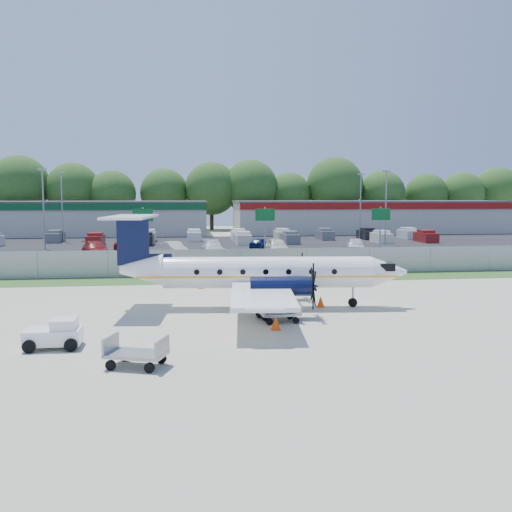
{
  "coord_description": "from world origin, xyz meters",
  "views": [
    {
      "loc": [
        -4.46,
        -28.77,
        5.98
      ],
      "look_at": [
        0.0,
        6.0,
        2.3
      ],
      "focal_mm": 40.0,
      "sensor_mm": 36.0,
      "label": 1
    }
  ],
  "objects": [
    {
      "name": "sign_mid",
      "position": [
        3.0,
        22.91,
        3.61
      ],
      "size": [
        1.8,
        0.26,
        5.0
      ],
      "color": "gray",
      "rests_on": "ground"
    },
    {
      "name": "parked_car_f",
      "position": [
        -10.64,
        35.36,
        0.0
      ],
      "size": [
        2.45,
        5.25,
        1.45
      ],
      "primitive_type": "imported",
      "rotation": [
        0.0,
        0.0,
        3.14
      ],
      "color": "maroon",
      "rests_on": "ground"
    },
    {
      "name": "cone_nose",
      "position": [
        2.9,
        1.02,
        0.29
      ],
      "size": [
        0.43,
        0.43,
        0.61
      ],
      "color": "#ED4907",
      "rests_on": "ground"
    },
    {
      "name": "light_pole_ne",
      "position": [
        20.0,
        38.0,
        5.23
      ],
      "size": [
        0.9,
        0.35,
        9.09
      ],
      "color": "gray",
      "rests_on": "ground"
    },
    {
      "name": "cone_starboard_wing",
      "position": [
        -3.37,
        8.0,
        0.29
      ],
      "size": [
        0.43,
        0.43,
        0.61
      ],
      "color": "#ED4907",
      "rests_on": "ground"
    },
    {
      "name": "grass_verge",
      "position": [
        0.0,
        12.0,
        0.01
      ],
      "size": [
        170.0,
        4.0,
        0.02
      ],
      "primitive_type": "cube",
      "color": "#2D561E",
      "rests_on": "ground"
    },
    {
      "name": "parked_car_b",
      "position": [
        -5.42,
        29.59,
        0.0
      ],
      "size": [
        2.96,
        4.43,
        1.38
      ],
      "primitive_type": "imported",
      "rotation": [
        0.0,
        0.0,
        0.39
      ],
      "color": "beige",
      "rests_on": "ground"
    },
    {
      "name": "light_pole_nw",
      "position": [
        -20.0,
        38.0,
        5.23
      ],
      "size": [
        0.9,
        0.35,
        9.09
      ],
      "color": "gray",
      "rests_on": "ground"
    },
    {
      "name": "access_road",
      "position": [
        0.0,
        19.0,
        0.01
      ],
      "size": [
        170.0,
        8.0,
        0.02
      ],
      "primitive_type": "cube",
      "color": "black",
      "rests_on": "ground"
    },
    {
      "name": "building_east",
      "position": [
        26.0,
        61.98,
        2.63
      ],
      "size": [
        44.4,
        12.4,
        5.24
      ],
      "color": "#BCB6A9",
      "rests_on": "ground"
    },
    {
      "name": "cone_port_wing",
      "position": [
        -0.38,
        -3.92,
        0.29
      ],
      "size": [
        0.43,
        0.43,
        0.62
      ],
      "color": "#ED4907",
      "rests_on": "ground"
    },
    {
      "name": "parking_lot",
      "position": [
        0.0,
        40.0,
        0.01
      ],
      "size": [
        170.0,
        32.0,
        0.02
      ],
      "primitive_type": "cube",
      "color": "black",
      "rests_on": "ground"
    },
    {
      "name": "parked_car_g",
      "position": [
        4.08,
        35.22,
        0.0
      ],
      "size": [
        2.85,
        4.14,
        1.31
      ],
      "primitive_type": "imported",
      "rotation": [
        0.0,
        0.0,
        2.76
      ],
      "color": "navy",
      "rests_on": "ground"
    },
    {
      "name": "baggage_cart_near",
      "position": [
        0.07,
        -2.42,
        0.44
      ],
      "size": [
        1.92,
        1.26,
        0.96
      ],
      "color": "gray",
      "rests_on": "ground"
    },
    {
      "name": "light_pole_se",
      "position": [
        20.0,
        48.0,
        5.23
      ],
      "size": [
        0.9,
        0.35,
        9.09
      ],
      "color": "gray",
      "rests_on": "ground"
    },
    {
      "name": "aircraft",
      "position": [
        -0.34,
        1.27,
        1.91
      ],
      "size": [
        16.12,
        15.87,
        4.96
      ],
      "color": "white",
      "rests_on": "ground"
    },
    {
      "name": "ground",
      "position": [
        0.0,
        0.0,
        0.0
      ],
      "size": [
        170.0,
        170.0,
        0.0
      ],
      "primitive_type": "plane",
      "color": "#BAB59D",
      "rests_on": "ground"
    },
    {
      "name": "far_parking_rows",
      "position": [
        0.0,
        45.0,
        0.0
      ],
      "size": [
        56.0,
        10.0,
        1.6
      ],
      "primitive_type": null,
      "color": "gray",
      "rests_on": "ground"
    },
    {
      "name": "parked_car_e",
      "position": [
        13.76,
        29.79,
        0.0
      ],
      "size": [
        2.91,
        4.91,
        1.57
      ],
      "primitive_type": "imported",
      "rotation": [
        0.0,
        0.0,
        -0.24
      ],
      "color": "silver",
      "rests_on": "ground"
    },
    {
      "name": "perimeter_fence",
      "position": [
        0.0,
        14.0,
        1.0
      ],
      "size": [
        120.0,
        0.06,
        1.99
      ],
      "color": "gray",
      "rests_on": "ground"
    },
    {
      "name": "baggage_cart_far",
      "position": [
        -6.15,
        -8.86,
        0.5
      ],
      "size": [
        2.33,
        1.83,
        1.07
      ],
      "color": "gray",
      "rests_on": "ground"
    },
    {
      "name": "parked_car_d",
      "position": [
        5.17,
        29.3,
        0.0
      ],
      "size": [
        2.01,
        4.85,
        1.64
      ],
      "primitive_type": "imported",
      "rotation": [
        0.0,
        0.0,
        0.01
      ],
      "color": "beige",
      "rests_on": "ground"
    },
    {
      "name": "parked_car_a",
      "position": [
        -13.12,
        29.24,
        0.0
      ],
      "size": [
        3.69,
        5.41,
        1.46
      ],
      "primitive_type": "imported",
      "rotation": [
        0.0,
        0.0,
        0.36
      ],
      "color": "maroon",
      "rests_on": "ground"
    },
    {
      "name": "sign_left",
      "position": [
        -8.0,
        22.91,
        3.61
      ],
      "size": [
        1.8,
        0.26,
        5.0
      ],
      "color": "gray",
      "rests_on": "ground"
    },
    {
      "name": "tree_line",
      "position": [
        0.0,
        74.0,
        0.0
      ],
      "size": [
        112.0,
        6.0,
        14.0
      ],
      "primitive_type": null,
      "color": "#244C16",
      "rests_on": "ground"
    },
    {
      "name": "building_west",
      "position": [
        -24.0,
        61.98,
        2.63
      ],
      "size": [
        46.4,
        12.4,
        5.24
      ],
      "color": "#BCB6A9",
      "rests_on": "ground"
    },
    {
      "name": "sign_right",
      "position": [
        14.0,
        22.91,
        3.61
      ],
      "size": [
        1.8,
        0.26,
        5.0
      ],
      "color": "gray",
      "rests_on": "ground"
    },
    {
      "name": "parked_car_c",
      "position": [
        -1.45,
        29.51,
        0.0
      ],
      "size": [
        2.31,
        5.12,
        1.46
      ],
      "primitive_type": "imported",
      "rotation": [
        0.0,
        0.0,
        0.06
      ],
      "color": "silver",
      "rests_on": "ground"
    },
    {
      "name": "light_pole_sw",
      "position": [
        -20.0,
        48.0,
        5.23
      ],
      "size": [
        0.9,
        0.35,
        9.09
      ],
      "color": "gray",
      "rests_on": "ground"
    },
    {
      "name": "road_car_mid",
      "position": [
        9.48,
        20.46,
        0.0
      ],
      "size": [
        4.4,
        2.17,
        1.39
      ],
      "primitive_type": "imported",
      "rotation": [
        0.0,
        0.0,
        -1.74
      ],
      "color": "navy",
      "rests_on": "ground"
    },
    {
      "name": "pushback_tug",
      "position": [
        -9.51,
        -5.84,
        0.55
      ],
      "size": [
        2.17,
        1.57,
        1.16
      ],
      "color": "white",
      "rests_on": "ground"
    }
  ]
}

